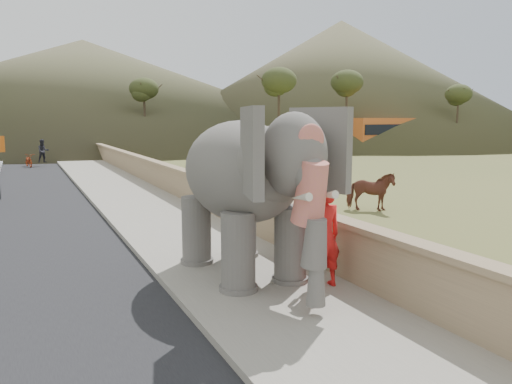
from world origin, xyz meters
TOP-DOWN VIEW (x-y plane):
  - ground at (0.00, 0.00)m, footprint 160.00×160.00m
  - walkway at (0.00, 10.00)m, footprint 3.00×120.00m
  - parapet at (1.65, 10.00)m, footprint 0.30×120.00m
  - cow at (6.71, 7.65)m, footprint 1.66×1.47m
  - distant_car at (19.52, 36.61)m, footprint 4.56×3.19m
  - bus_white at (26.06, 35.33)m, footprint 11.02×2.59m
  - bus_orange at (28.16, 31.46)m, footprint 11.24×4.04m
  - hill_right at (36.00, 52.00)m, footprint 56.00×56.00m
  - hill_far at (5.00, 70.00)m, footprint 80.00×80.00m
  - elephant_and_man at (0.02, 2.93)m, footprint 2.44×4.27m
  - motorcyclist at (-2.88, 29.09)m, footprint 1.69×1.68m
  - trees at (1.03, 28.85)m, footprint 46.54×44.20m

SIDE VIEW (x-z plane):
  - ground at x=0.00m, z-range 0.00..0.00m
  - walkway at x=0.00m, z-range 0.00..0.15m
  - parapet at x=1.65m, z-range 0.00..1.10m
  - cow at x=6.71m, z-range 0.00..1.30m
  - motorcyclist at x=-2.88m, z-range -0.19..1.55m
  - distant_car at x=19.52m, z-range 0.00..1.44m
  - bus_white at x=26.06m, z-range 0.00..3.10m
  - bus_orange at x=28.16m, z-range 0.00..3.10m
  - elephant_and_man at x=0.02m, z-range 0.14..3.15m
  - trees at x=1.03m, z-range -0.69..8.32m
  - hill_far at x=5.00m, z-range 0.00..14.00m
  - hill_right at x=36.00m, z-range 0.00..16.00m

